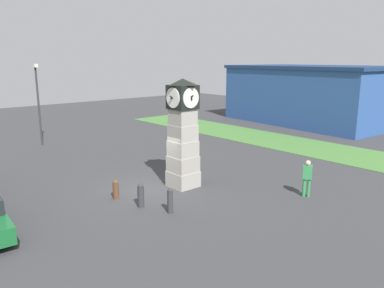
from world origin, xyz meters
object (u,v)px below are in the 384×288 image
object	(u,v)px
bollard_far_row	(116,189)
pedestrian_near_bench	(307,176)
bollard_near_tower	(170,201)
street_lamp_near_road	(38,98)
bollard_mid_row	(141,195)
clock_tower	(183,135)

from	to	relation	value
bollard_far_row	pedestrian_near_bench	world-z (taller)	pedestrian_near_bench
bollard_near_tower	street_lamp_near_road	bearing A→B (deg)	177.66
bollard_near_tower	bollard_mid_row	xyz separation A→B (m)	(-1.31, -0.54, -0.00)
bollard_near_tower	street_lamp_near_road	distance (m)	16.17
bollard_mid_row	bollard_far_row	world-z (taller)	bollard_mid_row
bollard_mid_row	pedestrian_near_bench	distance (m)	7.45
bollard_far_row	pedestrian_near_bench	xyz separation A→B (m)	(5.49, 6.61, 0.53)
bollard_near_tower	bollard_mid_row	size ratio (longest dim) A/B	1.00
pedestrian_near_bench	clock_tower	bearing A→B (deg)	-145.78
pedestrian_near_bench	street_lamp_near_road	world-z (taller)	street_lamp_near_road
street_lamp_near_road	pedestrian_near_bench	bearing A→B (deg)	15.44
bollard_far_row	pedestrian_near_bench	size ratio (longest dim) A/B	0.51
bollard_near_tower	bollard_mid_row	bearing A→B (deg)	-157.79
pedestrian_near_bench	street_lamp_near_road	size ratio (longest dim) A/B	0.29
clock_tower	pedestrian_near_bench	bearing A→B (deg)	34.22
pedestrian_near_bench	street_lamp_near_road	bearing A→B (deg)	-164.56
bollard_far_row	bollard_near_tower	bearing A→B (deg)	16.35
bollard_near_tower	pedestrian_near_bench	size ratio (longest dim) A/B	0.61
bollard_mid_row	street_lamp_near_road	xyz separation A→B (m)	(-14.59, 1.18, 2.85)
clock_tower	pedestrian_near_bench	size ratio (longest dim) A/B	3.07
bollard_mid_row	pedestrian_near_bench	world-z (taller)	pedestrian_near_bench
clock_tower	bollard_far_row	size ratio (longest dim) A/B	5.97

